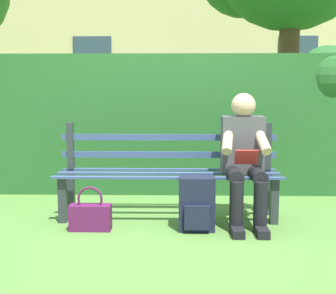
# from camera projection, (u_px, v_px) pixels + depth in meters

# --- Properties ---
(ground) EXTENTS (60.00, 60.00, 0.00)m
(ground) POSITION_uv_depth(u_px,v_px,m) (168.00, 218.00, 4.10)
(ground) COLOR #517F38
(park_bench) EXTENTS (2.06, 0.47, 0.88)m
(park_bench) POSITION_uv_depth(u_px,v_px,m) (168.00, 172.00, 4.11)
(park_bench) COLOR #2D3338
(park_bench) RESTS_ON ground
(person_seated) EXTENTS (0.44, 0.73, 1.16)m
(person_seated) POSITION_uv_depth(u_px,v_px,m) (244.00, 155.00, 3.91)
(person_seated) COLOR #4C4C51
(person_seated) RESTS_ON ground
(hedge_backdrop) EXTENTS (6.23, 0.86, 1.70)m
(hedge_backdrop) POSITION_uv_depth(u_px,v_px,m) (168.00, 120.00, 5.28)
(hedge_backdrop) COLOR #265B28
(hedge_backdrop) RESTS_ON ground
(building_facade) EXTENTS (9.58, 3.16, 6.62)m
(building_facade) POSITION_uv_depth(u_px,v_px,m) (193.00, 10.00, 11.61)
(building_facade) COLOR beige
(building_facade) RESTS_ON ground
(backpack) EXTENTS (0.30, 0.26, 0.46)m
(backpack) POSITION_uv_depth(u_px,v_px,m) (197.00, 204.00, 3.73)
(backpack) COLOR #191E33
(backpack) RESTS_ON ground
(handbag) EXTENTS (0.35, 0.13, 0.38)m
(handbag) POSITION_uv_depth(u_px,v_px,m) (90.00, 216.00, 3.74)
(handbag) COLOR #59194C
(handbag) RESTS_ON ground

